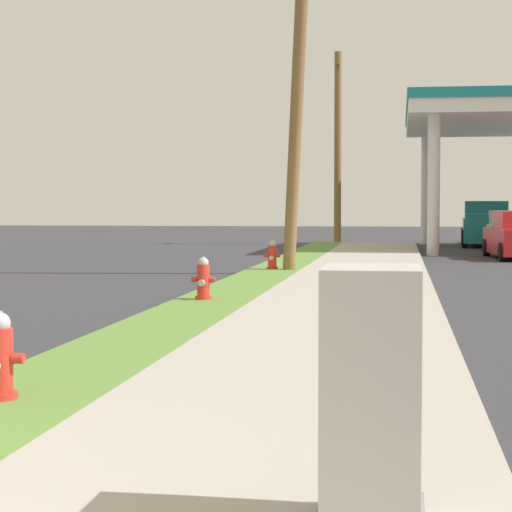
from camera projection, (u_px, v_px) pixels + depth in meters
name	position (u px, v px, depth m)	size (l,w,h in m)	color
fire_hydrant_nearest	(0.00, 361.00, 8.24)	(0.42, 0.38, 0.74)	red
fire_hydrant_second	(203.00, 281.00, 17.09)	(0.42, 0.38, 0.74)	red
fire_hydrant_third	(272.00, 256.00, 25.31)	(0.42, 0.37, 0.74)	red
utility_pole_midground	(298.00, 74.00, 24.28)	(1.13, 2.17, 9.63)	olive
utility_pole_background	(338.00, 146.00, 44.18)	(0.37, 1.42, 8.54)	olive
utility_cabinet	(371.00, 406.00, 4.95)	(0.55, 0.71, 1.32)	slate
car_white_by_near_pump	(510.00, 232.00, 39.24)	(2.01, 4.53, 1.57)	white
truck_teal_on_apron	(486.00, 225.00, 42.77)	(2.39, 5.50, 1.97)	#197075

